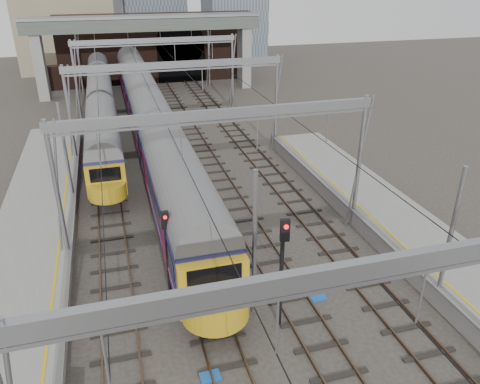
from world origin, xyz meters
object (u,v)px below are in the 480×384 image
object	(u,v)px
train_second	(99,81)
signal_near_left	(167,243)
train_main	(139,90)
signal_near_centre	(282,261)

from	to	relation	value
train_second	signal_near_left	bearing A→B (deg)	-86.37
train_main	signal_near_centre	xyz separation A→B (m)	(2.82, -35.43, 0.68)
train_second	signal_near_centre	distance (m)	43.27
signal_near_left	train_second	bearing A→B (deg)	87.58
signal_near_left	signal_near_centre	xyz separation A→B (m)	(4.32, -3.29, 0.38)
train_main	train_second	xyz separation A→B (m)	(-4.00, 7.29, -0.30)
train_second	signal_near_left	xyz separation A→B (m)	(2.50, -39.43, 0.60)
train_main	signal_near_left	size ratio (longest dim) A/B	15.22
train_second	signal_near_centre	bearing A→B (deg)	-80.93
signal_near_left	signal_near_centre	bearing A→B (deg)	-43.39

